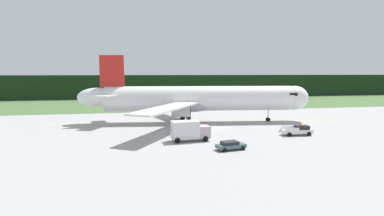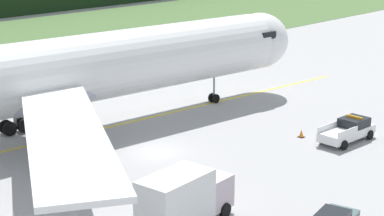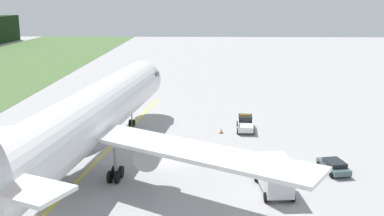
% 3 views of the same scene
% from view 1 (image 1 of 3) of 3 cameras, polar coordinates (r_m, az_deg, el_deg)
% --- Properties ---
extents(ground, '(320.00, 320.00, 0.00)m').
position_cam_1_polar(ground, '(61.78, 4.83, -3.83)').
color(ground, '#A09EA0').
extents(grass_verge, '(320.00, 42.10, 0.04)m').
position_cam_1_polar(grass_verge, '(109.12, -2.00, 0.80)').
color(grass_verge, '#4A6837').
rests_on(grass_verge, ground).
extents(distant_tree_line, '(288.00, 6.46, 10.21)m').
position_cam_1_polar(distant_tree_line, '(136.46, -3.79, 4.12)').
color(distant_tree_line, black).
rests_on(distant_tree_line, ground).
extents(taxiway_centerline_main, '(67.07, 7.96, 0.01)m').
position_cam_1_polar(taxiway_centerline_main, '(69.03, 1.46, -2.68)').
color(taxiway_centerline_main, yellow).
rests_on(taxiway_centerline_main, ground).
extents(airliner, '(52.76, 45.56, 15.12)m').
position_cam_1_polar(airliner, '(68.32, 1.11, 1.72)').
color(airliner, silver).
rests_on(airliner, ground).
extents(ops_pickup_truck, '(5.56, 2.53, 1.94)m').
position_cam_1_polar(ops_pickup_truck, '(57.91, 19.44, -3.99)').
color(ops_pickup_truck, white).
rests_on(ops_pickup_truck, ground).
extents(catering_truck, '(6.50, 3.08, 3.53)m').
position_cam_1_polar(catering_truck, '(49.90, -0.51, -4.26)').
color(catering_truck, '#BCA8B4').
rests_on(catering_truck, ground).
extents(staff_car, '(4.58, 2.70, 1.30)m').
position_cam_1_polar(staff_car, '(44.82, 7.33, -7.00)').
color(staff_car, '#445D5E').
rests_on(staff_car, ground).
extents(apron_cone, '(0.50, 0.50, 0.64)m').
position_cam_1_polar(apron_cone, '(60.00, 16.38, -4.09)').
color(apron_cone, black).
rests_on(apron_cone, ground).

